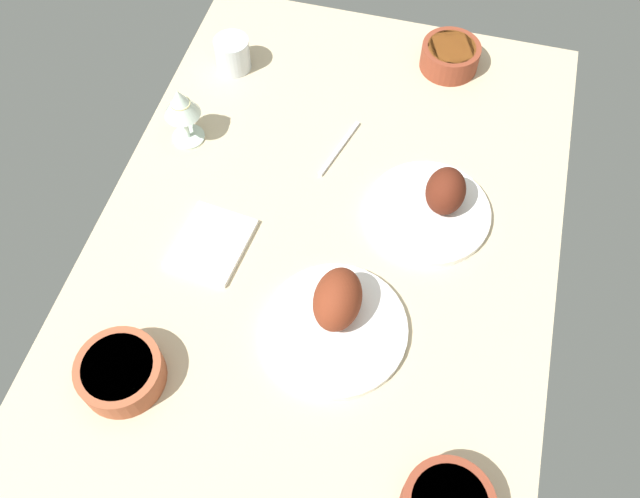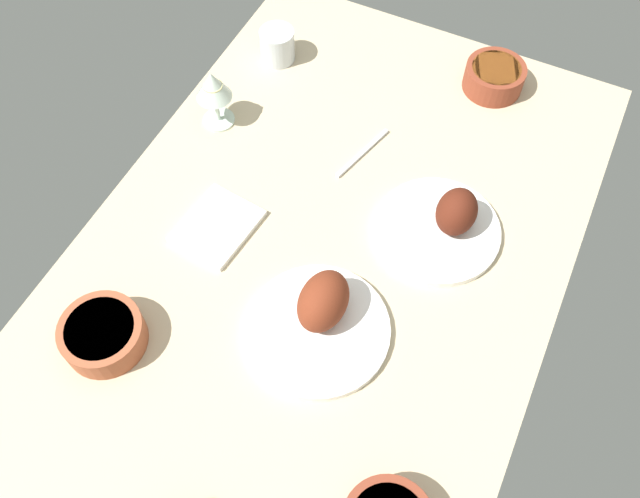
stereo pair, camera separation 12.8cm
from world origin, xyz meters
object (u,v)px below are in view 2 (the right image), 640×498
object	(u,v)px
bowl_cream	(103,334)
wine_glass	(213,88)
fork_loose	(363,153)
water_tumbler	(277,45)
plate_far_side	(320,316)
bowl_soup	(494,77)
plate_center_main	(445,223)
folded_napkin	(217,226)

from	to	relation	value
bowl_cream	wine_glass	world-z (taller)	wine_glass
fork_loose	water_tumbler	bearing A→B (deg)	74.32
plate_far_side	bowl_cream	bearing A→B (deg)	120.83
wine_glass	water_tumbler	distance (cm)	23.93
bowl_soup	wine_glass	distance (cm)	62.61
wine_glass	water_tumbler	bearing A→B (deg)	-6.65
plate_far_side	plate_center_main	world-z (taller)	plate_far_side
plate_center_main	bowl_cream	bearing A→B (deg)	136.54
bowl_cream	bowl_soup	world-z (taller)	bowl_soup
bowl_cream	fork_loose	distance (cm)	64.04
fork_loose	bowl_soup	bearing A→B (deg)	-15.60
wine_glass	folded_napkin	size ratio (longest dim) A/B	0.89
water_tumbler	fork_loose	world-z (taller)	water_tumbler
bowl_soup	wine_glass	xyz separation A→B (cm)	(-35.93, 50.84, 6.69)
plate_center_main	fork_loose	distance (cm)	24.89
fork_loose	plate_center_main	bearing A→B (deg)	-100.71
wine_glass	folded_napkin	distance (cm)	29.79
bowl_cream	folded_napkin	world-z (taller)	bowl_cream
folded_napkin	plate_far_side	bearing A→B (deg)	-110.00
water_tumbler	fork_loose	xyz separation A→B (cm)	(-17.87, -29.67, -3.48)
plate_far_side	fork_loose	bearing A→B (deg)	13.13
plate_far_side	bowl_soup	world-z (taller)	plate_far_side
plate_far_side	bowl_soup	bearing A→B (deg)	-7.46
plate_center_main	water_tumbler	size ratio (longest dim) A/B	3.12
plate_far_side	plate_center_main	xyz separation A→B (cm)	(28.82, -12.97, -0.40)
folded_napkin	plate_center_main	bearing A→B (deg)	-65.13
plate_far_side	fork_loose	xyz separation A→B (cm)	(39.72, 9.26, -2.94)
plate_center_main	bowl_cream	size ratio (longest dim) A/B	1.68
plate_center_main	bowl_soup	world-z (taller)	plate_center_main
plate_center_main	water_tumbler	world-z (taller)	plate_center_main
bowl_soup	water_tumbler	world-z (taller)	water_tumbler
plate_far_side	plate_center_main	bearing A→B (deg)	-24.23
water_tumbler	wine_glass	bearing A→B (deg)	173.35
plate_far_side	plate_center_main	size ratio (longest dim) A/B	1.06
fork_loose	folded_napkin	bearing A→B (deg)	163.74
plate_center_main	bowl_cream	distance (cm)	66.85
bowl_soup	water_tumbler	bearing A→B (deg)	105.02
plate_center_main	wine_glass	size ratio (longest dim) A/B	1.77
plate_far_side	wine_glass	size ratio (longest dim) A/B	1.88
bowl_cream	water_tumbler	distance (cm)	77.52
plate_center_main	folded_napkin	world-z (taller)	plate_center_main
bowl_cream	fork_loose	xyz separation A→B (cm)	(59.41, -23.75, -2.67)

